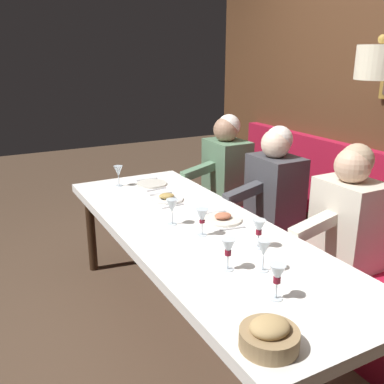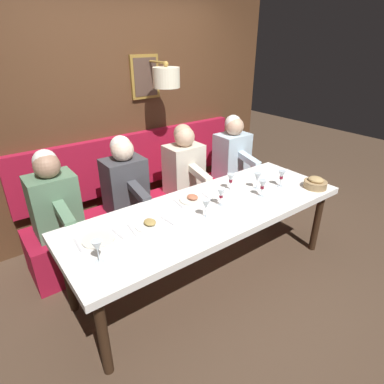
{
  "view_description": "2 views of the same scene",
  "coord_description": "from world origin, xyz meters",
  "px_view_note": "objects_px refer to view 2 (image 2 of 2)",
  "views": [
    {
      "loc": [
        -1.17,
        -2.12,
        1.77
      ],
      "look_at": [
        0.05,
        0.16,
        0.92
      ],
      "focal_mm": 40.54,
      "sensor_mm": 36.0,
      "label": 1
    },
    {
      "loc": [
        -1.85,
        1.58,
        2.08
      ],
      "look_at": [
        0.05,
        0.16,
        0.92
      ],
      "focal_mm": 29.83,
      "sensor_mm": 36.0,
      "label": 2
    }
  ],
  "objects_px": {
    "diner_middle": "(125,178)",
    "wine_glass_4": "(231,179)",
    "wine_glass_2": "(257,178)",
    "diner_far": "(53,197)",
    "diner_nearest": "(233,150)",
    "wine_glass_6": "(262,185)",
    "dining_table": "(210,214)",
    "wine_glass_0": "(97,247)",
    "wine_glass_5": "(221,194)",
    "wine_glass_3": "(206,205)",
    "diner_near": "(184,162)",
    "bread_bowl": "(315,183)",
    "wine_glass_1": "(282,175)"
  },
  "relations": [
    {
      "from": "diner_near",
      "to": "wine_glass_0",
      "type": "height_order",
      "value": "diner_near"
    },
    {
      "from": "diner_far",
      "to": "wine_glass_0",
      "type": "xyz_separation_m",
      "value": [
        -1.01,
        -0.0,
        0.04
      ]
    },
    {
      "from": "diner_far",
      "to": "diner_middle",
      "type": "bearing_deg",
      "value": -90.0
    },
    {
      "from": "diner_far",
      "to": "wine_glass_5",
      "type": "xyz_separation_m",
      "value": [
        -0.91,
        -1.16,
        0.04
      ]
    },
    {
      "from": "diner_nearest",
      "to": "wine_glass_3",
      "type": "xyz_separation_m",
      "value": [
        -0.99,
        1.23,
        0.04
      ]
    },
    {
      "from": "diner_nearest",
      "to": "wine_glass_2",
      "type": "distance_m",
      "value": 0.98
    },
    {
      "from": "wine_glass_4",
      "to": "wine_glass_5",
      "type": "height_order",
      "value": "same"
    },
    {
      "from": "diner_middle",
      "to": "bread_bowl",
      "type": "relative_size",
      "value": 3.6
    },
    {
      "from": "wine_glass_2",
      "to": "diner_far",
      "type": "bearing_deg",
      "value": 62.98
    },
    {
      "from": "diner_middle",
      "to": "wine_glass_2",
      "type": "relative_size",
      "value": 4.82
    },
    {
      "from": "diner_far",
      "to": "wine_glass_5",
      "type": "distance_m",
      "value": 1.47
    },
    {
      "from": "bread_bowl",
      "to": "wine_glass_1",
      "type": "bearing_deg",
      "value": 46.95
    },
    {
      "from": "diner_nearest",
      "to": "wine_glass_4",
      "type": "distance_m",
      "value": 1.01
    },
    {
      "from": "wine_glass_1",
      "to": "wine_glass_4",
      "type": "distance_m",
      "value": 0.51
    },
    {
      "from": "wine_glass_1",
      "to": "diner_middle",
      "type": "bearing_deg",
      "value": 51.82
    },
    {
      "from": "wine_glass_3",
      "to": "wine_glass_6",
      "type": "bearing_deg",
      "value": -91.15
    },
    {
      "from": "wine_glass_4",
      "to": "wine_glass_6",
      "type": "distance_m",
      "value": 0.31
    },
    {
      "from": "diner_nearest",
      "to": "diner_middle",
      "type": "relative_size",
      "value": 1.0
    },
    {
      "from": "diner_far",
      "to": "wine_glass_5",
      "type": "height_order",
      "value": "diner_far"
    },
    {
      "from": "diner_near",
      "to": "wine_glass_0",
      "type": "distance_m",
      "value": 1.74
    },
    {
      "from": "wine_glass_4",
      "to": "wine_glass_3",
      "type": "bearing_deg",
      "value": 117.07
    },
    {
      "from": "wine_glass_3",
      "to": "wine_glass_5",
      "type": "xyz_separation_m",
      "value": [
        0.08,
        -0.23,
        -0.0
      ]
    },
    {
      "from": "diner_near",
      "to": "wine_glass_1",
      "type": "bearing_deg",
      "value": -152.99
    },
    {
      "from": "diner_near",
      "to": "wine_glass_4",
      "type": "xyz_separation_m",
      "value": [
        -0.72,
        -0.03,
        0.04
      ]
    },
    {
      "from": "diner_nearest",
      "to": "diner_far",
      "type": "xyz_separation_m",
      "value": [
        0.0,
        2.16,
        0.0
      ]
    },
    {
      "from": "wine_glass_0",
      "to": "wine_glass_2",
      "type": "height_order",
      "value": "same"
    },
    {
      "from": "diner_middle",
      "to": "wine_glass_1",
      "type": "bearing_deg",
      "value": -128.18
    },
    {
      "from": "bread_bowl",
      "to": "wine_glass_5",
      "type": "bearing_deg",
      "value": 74.2
    },
    {
      "from": "wine_glass_0",
      "to": "diner_far",
      "type": "bearing_deg",
      "value": 0.18
    },
    {
      "from": "dining_table",
      "to": "wine_glass_0",
      "type": "xyz_separation_m",
      "value": [
        -0.13,
        1.06,
        0.18
      ]
    },
    {
      "from": "wine_glass_1",
      "to": "wine_glass_4",
      "type": "height_order",
      "value": "same"
    },
    {
      "from": "wine_glass_4",
      "to": "wine_glass_6",
      "type": "relative_size",
      "value": 1.0
    },
    {
      "from": "dining_table",
      "to": "wine_glass_3",
      "type": "relative_size",
      "value": 15.55
    },
    {
      "from": "diner_middle",
      "to": "diner_nearest",
      "type": "bearing_deg",
      "value": -90.0
    },
    {
      "from": "diner_middle",
      "to": "bread_bowl",
      "type": "height_order",
      "value": "diner_middle"
    },
    {
      "from": "wine_glass_1",
      "to": "wine_glass_6",
      "type": "relative_size",
      "value": 1.0
    },
    {
      "from": "wine_glass_4",
      "to": "wine_glass_6",
      "type": "xyz_separation_m",
      "value": [
        -0.28,
        -0.13,
        0.0
      ]
    },
    {
      "from": "wine_glass_0",
      "to": "wine_glass_4",
      "type": "distance_m",
      "value": 1.48
    },
    {
      "from": "dining_table",
      "to": "diner_nearest",
      "type": "xyz_separation_m",
      "value": [
        0.88,
        -1.1,
        0.14
      ]
    },
    {
      "from": "diner_nearest",
      "to": "diner_near",
      "type": "bearing_deg",
      "value": 90.0
    },
    {
      "from": "diner_middle",
      "to": "wine_glass_0",
      "type": "xyz_separation_m",
      "value": [
        -1.01,
        0.69,
        0.04
      ]
    },
    {
      "from": "wine_glass_5",
      "to": "wine_glass_6",
      "type": "distance_m",
      "value": 0.43
    },
    {
      "from": "diner_middle",
      "to": "wine_glass_4",
      "type": "distance_m",
      "value": 1.05
    },
    {
      "from": "diner_nearest",
      "to": "bread_bowl",
      "type": "xyz_separation_m",
      "value": [
        -1.18,
        0.01,
        -0.03
      ]
    },
    {
      "from": "bread_bowl",
      "to": "wine_glass_3",
      "type": "bearing_deg",
      "value": 80.74
    },
    {
      "from": "wine_glass_3",
      "to": "bread_bowl",
      "type": "distance_m",
      "value": 1.24
    },
    {
      "from": "diner_nearest",
      "to": "wine_glass_4",
      "type": "xyz_separation_m",
      "value": [
        -0.72,
        0.71,
        0.04
      ]
    },
    {
      "from": "diner_middle",
      "to": "wine_glass_4",
      "type": "relative_size",
      "value": 4.82
    },
    {
      "from": "wine_glass_4",
      "to": "diner_near",
      "type": "bearing_deg",
      "value": 2.74
    },
    {
      "from": "diner_nearest",
      "to": "wine_glass_3",
      "type": "bearing_deg",
      "value": 128.67
    }
  ]
}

